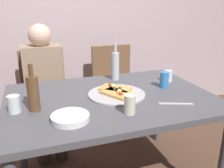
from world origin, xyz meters
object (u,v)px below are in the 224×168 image
object	(u,v)px
wine_glass	(168,76)
chair_left	(45,90)
wine_bottle	(33,93)
plate_stack	(70,118)
guest_in_sweater	(45,82)
pizza_slice_extra	(115,88)
pizza_slice_last	(117,93)
tumbler_far	(14,104)
chair_right	(115,82)
soda_can	(164,80)
beer_bottle	(115,65)
tumbler_near	(130,104)
table_knife	(176,104)
pizza_tray	(117,94)
dining_table	(111,106)

from	to	relation	value
wine_glass	chair_left	size ratio (longest dim) A/B	0.10
wine_bottle	plate_stack	bearing A→B (deg)	-48.68
chair_left	guest_in_sweater	size ratio (longest dim) A/B	0.77
pizza_slice_extra	plate_stack	distance (m)	0.52
pizza_slice_last	plate_stack	size ratio (longest dim) A/B	1.19
tumbler_far	plate_stack	distance (m)	0.37
chair_left	chair_right	bearing A→B (deg)	-180.00
soda_can	chair_left	bearing A→B (deg)	134.67
plate_stack	chair_right	bearing A→B (deg)	59.80
beer_bottle	chair_left	world-z (taller)	beer_bottle
tumbler_near	table_knife	bearing A→B (deg)	4.99
wine_bottle	tumbler_far	xyz separation A→B (m)	(-0.11, 0.01, -0.06)
pizza_slice_last	guest_in_sweater	size ratio (longest dim) A/B	0.22
pizza_slice_extra	soda_can	xyz separation A→B (m)	(0.38, -0.04, 0.04)
guest_in_sweater	wine_bottle	bearing A→B (deg)	82.29
pizza_tray	pizza_slice_extra	distance (m)	0.07
wine_bottle	beer_bottle	bearing A→B (deg)	32.04
tumbler_far	table_knife	bearing A→B (deg)	-12.23
pizza_tray	beer_bottle	size ratio (longest dim) A/B	1.29
pizza_tray	wine_bottle	bearing A→B (deg)	-172.44
wine_glass	chair_right	xyz separation A→B (m)	(-0.21, 0.73, -0.26)
wine_bottle	chair_right	world-z (taller)	wine_bottle
guest_in_sweater	plate_stack	bearing A→B (deg)	93.97
tumbler_far	guest_in_sweater	bearing A→B (deg)	74.40
wine_bottle	beer_bottle	world-z (taller)	beer_bottle
pizza_slice_last	table_knife	size ratio (longest dim) A/B	1.16
plate_stack	pizza_tray	bearing A→B (deg)	36.57
pizza_tray	tumbler_near	xyz separation A→B (m)	(-0.03, -0.31, 0.05)
pizza_slice_last	tumbler_near	bearing A→B (deg)	-95.27
plate_stack	guest_in_sweater	size ratio (longest dim) A/B	0.18
pizza_tray	guest_in_sweater	xyz separation A→B (m)	(-0.45, 0.74, -0.10)
plate_stack	guest_in_sweater	distance (m)	1.02
wine_glass	chair_left	distance (m)	1.23
wine_glass	guest_in_sweater	bearing A→B (deg)	148.58
beer_bottle	tumbler_far	bearing A→B (deg)	-152.38
pizza_slice_extra	plate_stack	size ratio (longest dim) A/B	1.17
chair_left	wine_bottle	bearing A→B (deg)	83.49
dining_table	guest_in_sweater	xyz separation A→B (m)	(-0.40, 0.75, -0.01)
pizza_slice_last	dining_table	bearing A→B (deg)	156.69
pizza_tray	chair_left	xyz separation A→B (m)	(-0.45, 0.89, -0.22)
chair_right	chair_left	bearing A→B (deg)	0.00
chair_right	pizza_tray	bearing A→B (deg)	71.15
guest_in_sweater	pizza_slice_extra	bearing A→B (deg)	124.68
pizza_slice_extra	plate_stack	world-z (taller)	pizza_slice_extra
plate_stack	chair_left	distance (m)	1.19
wine_glass	chair_left	bearing A→B (deg)	142.42
tumbler_near	tumbler_far	world-z (taller)	tumbler_near
wine_glass	soda_can	world-z (taller)	soda_can
tumbler_near	plate_stack	distance (m)	0.35
dining_table	pizza_tray	xyz separation A→B (m)	(0.05, 0.01, 0.08)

